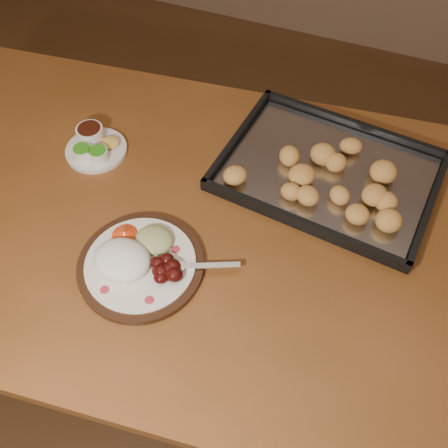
% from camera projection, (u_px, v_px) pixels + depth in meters
% --- Properties ---
extents(ground, '(4.00, 4.00, 0.00)m').
position_uv_depth(ground, '(175.00, 366.00, 1.67)').
color(ground, '#56371D').
rests_on(ground, ground).
extents(dining_table, '(1.59, 1.05, 0.75)m').
position_uv_depth(dining_table, '(200.00, 243.00, 1.18)').
color(dining_table, brown).
rests_on(dining_table, ground).
extents(dinner_plate, '(0.32, 0.26, 0.06)m').
position_uv_depth(dinner_plate, '(138.00, 261.00, 1.01)').
color(dinner_plate, black).
rests_on(dinner_plate, dining_table).
extents(condiment_saucer, '(0.15, 0.15, 0.05)m').
position_uv_depth(condiment_saucer, '(94.00, 146.00, 1.20)').
color(condiment_saucer, silver).
rests_on(condiment_saucer, dining_table).
extents(baking_tray, '(0.52, 0.41, 0.05)m').
position_uv_depth(baking_tray, '(328.00, 170.00, 1.16)').
color(baking_tray, black).
rests_on(baking_tray, dining_table).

